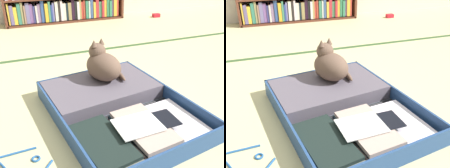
% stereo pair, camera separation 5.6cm
% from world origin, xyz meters
% --- Properties ---
extents(ground_plane, '(10.00, 10.00, 0.00)m').
position_xyz_m(ground_plane, '(0.00, 0.00, 0.00)').
color(ground_plane, '#C6C08D').
extents(tatami_border, '(4.80, 0.05, 0.00)m').
position_xyz_m(tatami_border, '(0.00, 1.03, 0.00)').
color(tatami_border, '#34532A').
rests_on(tatami_border, ground_plane).
extents(open_suitcase, '(0.82, 1.01, 0.11)m').
position_xyz_m(open_suitcase, '(-0.04, -0.01, 0.05)').
color(open_suitcase, navy).
rests_on(open_suitcase, ground_plane).
extents(black_cat, '(0.27, 0.31, 0.26)m').
position_xyz_m(black_cat, '(-0.02, 0.22, 0.20)').
color(black_cat, brown).
rests_on(black_cat, open_suitcase).
extents(small_red_pouch, '(0.10, 0.07, 0.05)m').
position_xyz_m(small_red_pouch, '(1.43, 2.02, 0.02)').
color(small_red_pouch, red).
rests_on(small_red_pouch, ground_plane).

